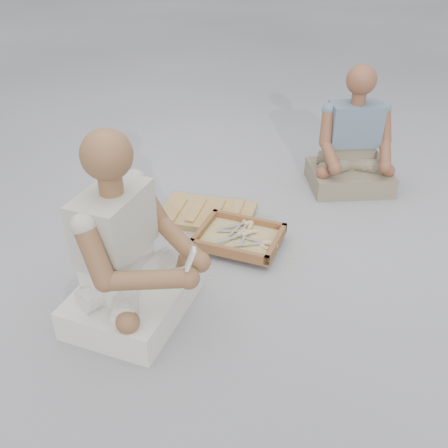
# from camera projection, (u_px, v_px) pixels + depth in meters

# --- Properties ---
(ground) EXTENTS (60.00, 60.00, 0.00)m
(ground) POSITION_uv_depth(u_px,v_px,m) (240.00, 287.00, 2.43)
(ground) COLOR #9E9EA3
(ground) RESTS_ON ground
(carved_panel) EXTENTS (0.61, 0.46, 0.04)m
(carved_panel) POSITION_uv_depth(u_px,v_px,m) (207.00, 214.00, 2.97)
(carved_panel) COLOR #A4813F
(carved_panel) RESTS_ON ground
(tool_tray) EXTENTS (0.52, 0.47, 0.06)m
(tool_tray) POSITION_uv_depth(u_px,v_px,m) (239.00, 238.00, 2.69)
(tool_tray) COLOR brown
(tool_tray) RESTS_ON carved_panel
(chisel_0) EXTENTS (0.08, 0.22, 0.02)m
(chisel_0) POSITION_uv_depth(u_px,v_px,m) (249.00, 228.00, 2.75)
(chisel_0) COLOR silver
(chisel_0) RESTS_ON tool_tray
(chisel_1) EXTENTS (0.21, 0.11, 0.02)m
(chisel_1) POSITION_uv_depth(u_px,v_px,m) (246.00, 223.00, 2.78)
(chisel_1) COLOR silver
(chisel_1) RESTS_ON tool_tray
(chisel_2) EXTENTS (0.20, 0.13, 0.02)m
(chisel_2) POSITION_uv_depth(u_px,v_px,m) (244.00, 234.00, 2.69)
(chisel_2) COLOR silver
(chisel_2) RESTS_ON tool_tray
(chisel_3) EXTENTS (0.10, 0.21, 0.02)m
(chisel_3) POSITION_uv_depth(u_px,v_px,m) (247.00, 224.00, 2.79)
(chisel_3) COLOR silver
(chisel_3) RESTS_ON tool_tray
(chisel_4) EXTENTS (0.16, 0.18, 0.02)m
(chisel_4) POSITION_uv_depth(u_px,v_px,m) (261.00, 245.00, 2.63)
(chisel_4) COLOR silver
(chisel_4) RESTS_ON tool_tray
(chisel_5) EXTENTS (0.22, 0.06, 0.02)m
(chisel_5) POSITION_uv_depth(u_px,v_px,m) (264.00, 243.00, 2.62)
(chisel_5) COLOR silver
(chisel_5) RESTS_ON tool_tray
(chisel_6) EXTENTS (0.16, 0.17, 0.02)m
(chisel_6) POSITION_uv_depth(u_px,v_px,m) (238.00, 234.00, 2.70)
(chisel_6) COLOR silver
(chisel_6) RESTS_ON tool_tray
(chisel_7) EXTENTS (0.21, 0.10, 0.02)m
(chisel_7) POSITION_uv_depth(u_px,v_px,m) (267.00, 243.00, 2.63)
(chisel_7) COLOR silver
(chisel_7) RESTS_ON tool_tray
(chisel_8) EXTENTS (0.12, 0.20, 0.02)m
(chisel_8) POSITION_uv_depth(u_px,v_px,m) (244.00, 222.00, 2.80)
(chisel_8) COLOR silver
(chisel_8) RESTS_ON tool_tray
(chisel_9) EXTENTS (0.22, 0.02, 0.02)m
(chisel_9) POSITION_uv_depth(u_px,v_px,m) (246.00, 231.00, 2.72)
(chisel_9) COLOR silver
(chisel_9) RESTS_ON tool_tray
(wood_chip_0) EXTENTS (0.02, 0.02, 0.00)m
(wood_chip_0) POSITION_uv_depth(u_px,v_px,m) (292.00, 252.00, 2.67)
(wood_chip_0) COLOR tan
(wood_chip_0) RESTS_ON ground
(wood_chip_1) EXTENTS (0.02, 0.02, 0.00)m
(wood_chip_1) POSITION_uv_depth(u_px,v_px,m) (185.00, 233.00, 2.83)
(wood_chip_1) COLOR tan
(wood_chip_1) RESTS_ON ground
(wood_chip_2) EXTENTS (0.02, 0.02, 0.00)m
(wood_chip_2) POSITION_uv_depth(u_px,v_px,m) (209.00, 279.00, 2.48)
(wood_chip_2) COLOR tan
(wood_chip_2) RESTS_ON ground
(wood_chip_3) EXTENTS (0.02, 0.02, 0.00)m
(wood_chip_3) POSITION_uv_depth(u_px,v_px,m) (248.00, 259.00, 2.62)
(wood_chip_3) COLOR tan
(wood_chip_3) RESTS_ON ground
(wood_chip_4) EXTENTS (0.02, 0.02, 0.00)m
(wood_chip_4) POSITION_uv_depth(u_px,v_px,m) (293.00, 262.00, 2.60)
(wood_chip_4) COLOR tan
(wood_chip_4) RESTS_ON ground
(wood_chip_5) EXTENTS (0.02, 0.02, 0.00)m
(wood_chip_5) POSITION_uv_depth(u_px,v_px,m) (190.00, 233.00, 2.83)
(wood_chip_5) COLOR tan
(wood_chip_5) RESTS_ON ground
(wood_chip_6) EXTENTS (0.02, 0.02, 0.00)m
(wood_chip_6) POSITION_uv_depth(u_px,v_px,m) (211.00, 268.00, 2.55)
(wood_chip_6) COLOR tan
(wood_chip_6) RESTS_ON ground
(wood_chip_7) EXTENTS (0.02, 0.02, 0.00)m
(wood_chip_7) POSITION_uv_depth(u_px,v_px,m) (268.00, 260.00, 2.61)
(wood_chip_7) COLOR tan
(wood_chip_7) RESTS_ON ground
(wood_chip_8) EXTENTS (0.02, 0.02, 0.00)m
(wood_chip_8) POSITION_uv_depth(u_px,v_px,m) (223.00, 214.00, 3.00)
(wood_chip_8) COLOR tan
(wood_chip_8) RESTS_ON ground
(wood_chip_9) EXTENTS (0.02, 0.02, 0.00)m
(wood_chip_9) POSITION_uv_depth(u_px,v_px,m) (217.00, 250.00, 2.69)
(wood_chip_9) COLOR tan
(wood_chip_9) RESTS_ON ground
(wood_chip_10) EXTENTS (0.02, 0.02, 0.00)m
(wood_chip_10) POSITION_uv_depth(u_px,v_px,m) (249.00, 259.00, 2.62)
(wood_chip_10) COLOR tan
(wood_chip_10) RESTS_ON ground
(wood_chip_11) EXTENTS (0.02, 0.02, 0.00)m
(wood_chip_11) POSITION_uv_depth(u_px,v_px,m) (288.00, 266.00, 2.57)
(wood_chip_11) COLOR tan
(wood_chip_11) RESTS_ON ground
(wood_chip_12) EXTENTS (0.02, 0.02, 0.00)m
(wood_chip_12) POSITION_uv_depth(u_px,v_px,m) (197.00, 262.00, 2.59)
(wood_chip_12) COLOR tan
(wood_chip_12) RESTS_ON ground
(wood_chip_13) EXTENTS (0.02, 0.02, 0.00)m
(wood_chip_13) POSITION_uv_depth(u_px,v_px,m) (208.00, 217.00, 2.98)
(wood_chip_13) COLOR tan
(wood_chip_13) RESTS_ON ground
(wood_chip_14) EXTENTS (0.02, 0.02, 0.00)m
(wood_chip_14) POSITION_uv_depth(u_px,v_px,m) (280.00, 210.00, 3.05)
(wood_chip_14) COLOR tan
(wood_chip_14) RESTS_ON ground
(craftsman) EXTENTS (0.65, 0.67, 0.87)m
(craftsman) POSITION_uv_depth(u_px,v_px,m) (127.00, 258.00, 2.12)
(craftsman) COLOR silver
(craftsman) RESTS_ON ground
(companion) EXTENTS (0.55, 0.46, 0.79)m
(companion) POSITION_uv_depth(u_px,v_px,m) (353.00, 149.00, 3.18)
(companion) COLOR gray
(companion) RESTS_ON ground
(mobile_phone) EXTENTS (0.05, 0.05, 0.10)m
(mobile_phone) POSITION_uv_depth(u_px,v_px,m) (190.00, 259.00, 1.92)
(mobile_phone) COLOR silver
(mobile_phone) RESTS_ON craftsman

